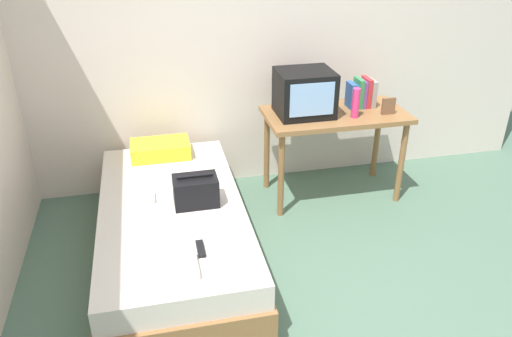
% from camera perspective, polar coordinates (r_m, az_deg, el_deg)
% --- Properties ---
extents(ground_plane, '(8.00, 8.00, 0.00)m').
position_cam_1_polar(ground_plane, '(3.25, 8.54, -17.03)').
color(ground_plane, '#4C6B56').
extents(wall_back, '(5.20, 0.10, 2.60)m').
position_cam_1_polar(wall_back, '(4.34, 0.29, 14.76)').
color(wall_back, beige).
rests_on(wall_back, ground).
extents(bed, '(1.00, 2.00, 0.45)m').
position_cam_1_polar(bed, '(3.63, -9.33, -7.08)').
color(bed, olive).
rests_on(bed, ground).
extents(desk, '(1.16, 0.60, 0.77)m').
position_cam_1_polar(desk, '(4.23, 8.94, 5.05)').
color(desk, olive).
rests_on(desk, ground).
extents(tv, '(0.44, 0.39, 0.36)m').
position_cam_1_polar(tv, '(4.06, 5.52, 8.53)').
color(tv, black).
rests_on(tv, desk).
extents(water_bottle, '(0.06, 0.06, 0.24)m').
position_cam_1_polar(water_bottle, '(4.07, 11.24, 7.30)').
color(water_bottle, '#E53372').
rests_on(water_bottle, desk).
extents(book_row, '(0.22, 0.16, 0.24)m').
position_cam_1_polar(book_row, '(4.32, 11.88, 8.34)').
color(book_row, '#2D5699').
rests_on(book_row, desk).
extents(picture_frame, '(0.11, 0.02, 0.14)m').
position_cam_1_polar(picture_frame, '(4.21, 14.79, 6.86)').
color(picture_frame, brown).
rests_on(picture_frame, desk).
extents(pillow, '(0.47, 0.29, 0.12)m').
position_cam_1_polar(pillow, '(4.16, -10.79, 2.17)').
color(pillow, yellow).
rests_on(pillow, bed).
extents(handbag, '(0.30, 0.20, 0.22)m').
position_cam_1_polar(handbag, '(3.44, -6.85, -2.52)').
color(handbag, black).
rests_on(handbag, bed).
extents(magazine, '(0.21, 0.29, 0.01)m').
position_cam_1_polar(magazine, '(3.16, -10.01, -7.87)').
color(magazine, white).
rests_on(magazine, bed).
extents(remote_dark, '(0.04, 0.16, 0.02)m').
position_cam_1_polar(remote_dark, '(3.04, -6.30, -9.03)').
color(remote_dark, black).
rests_on(remote_dark, bed).
extents(remote_silver, '(0.04, 0.14, 0.02)m').
position_cam_1_polar(remote_silver, '(3.59, -11.73, -3.20)').
color(remote_silver, '#B7B7BC').
rests_on(remote_silver, bed).
extents(folded_towel, '(0.28, 0.22, 0.05)m').
position_cam_1_polar(folded_towel, '(2.89, -9.45, -11.08)').
color(folded_towel, white).
rests_on(folded_towel, bed).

